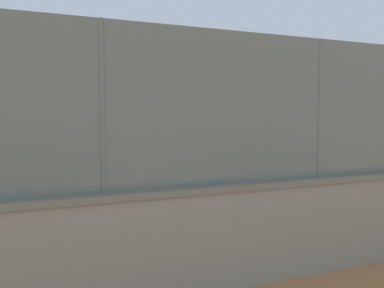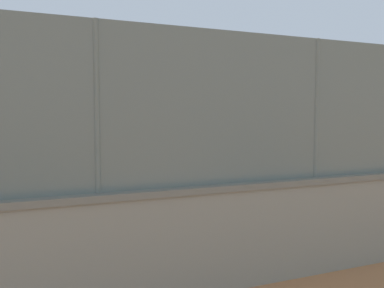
{
  "view_description": "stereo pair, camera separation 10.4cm",
  "coord_description": "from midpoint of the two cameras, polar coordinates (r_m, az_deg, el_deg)",
  "views": [
    {
      "loc": [
        5.12,
        17.25,
        2.21
      ],
      "look_at": [
        0.76,
        7.56,
        1.46
      ],
      "focal_mm": 38.38,
      "sensor_mm": 36.0,
      "label": 1
    },
    {
      "loc": [
        5.02,
        17.29,
        2.21
      ],
      "look_at": [
        0.76,
        7.56,
        1.46
      ],
      "focal_mm": 38.38,
      "sensor_mm": 36.0,
      "label": 2
    }
  ],
  "objects": [
    {
      "name": "ground_plane",
      "position": [
        18.14,
        -7.83,
        -3.02
      ],
      "size": [
        260.0,
        260.0,
        0.0
      ],
      "primitive_type": "plane",
      "color": "#B27247"
    },
    {
      "name": "perimeter_wall",
      "position": [
        5.36,
        3.68,
        -12.6
      ],
      "size": [
        27.64,
        0.65,
        1.35
      ],
      "color": "gray",
      "rests_on": "ground_plane"
    },
    {
      "name": "fence_panel_on_wall",
      "position": [
        5.13,
        3.77,
        5.04
      ],
      "size": [
        27.16,
        0.35,
        1.91
      ],
      "color": "slate",
      "rests_on": "perimeter_wall"
    },
    {
      "name": "player_crossing_court",
      "position": [
        14.88,
        -8.16,
        -1.1
      ],
      "size": [
        1.23,
        0.72,
        1.53
      ],
      "color": "navy",
      "rests_on": "ground_plane"
    },
    {
      "name": "player_baseline_waiting",
      "position": [
        7.86,
        3.46,
        -5.29
      ],
      "size": [
        1.06,
        0.72,
        1.6
      ],
      "color": "#591919",
      "rests_on": "ground_plane"
    },
    {
      "name": "player_at_service_line",
      "position": [
        20.05,
        -1.72,
        0.5
      ],
      "size": [
        0.78,
        1.27,
        1.66
      ],
      "color": "#591919",
      "rests_on": "ground_plane"
    },
    {
      "name": "sports_ball",
      "position": [
        13.03,
        -3.41,
        -0.71
      ],
      "size": [
        0.21,
        0.21,
        0.21
      ],
      "primitive_type": "sphere",
      "color": "#3399D8"
    }
  ]
}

